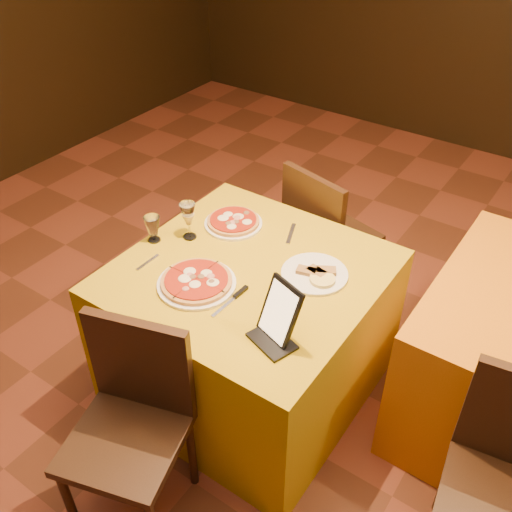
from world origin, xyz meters
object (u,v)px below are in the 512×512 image
Objects in this scene: pizza_near at (197,282)px; wine_glass at (188,221)px; chair_side_near at (502,505)px; water_glass at (153,229)px; pizza_far at (233,222)px; chair_main_near at (125,442)px; tablet at (280,312)px; main_table at (250,330)px; chair_main_far at (333,236)px.

wine_glass is (-0.25, 0.26, 0.08)m from pizza_near.
wine_glass reaches higher than chair_side_near.
wine_glass is 0.17m from water_glass.
water_glass is at bearing -125.96° from pizza_far.
chair_main_near is 0.77m from tablet.
water_glass is at bearing 106.92° from chair_main_near.
water_glass is at bearing 165.70° from chair_side_near.
pizza_far is 2.19× the size of water_glass.
water_glass is (-0.37, 0.14, 0.05)m from pizza_near.
main_table is at bearing 59.86° from pizza_near.
chair_main_far is 7.00× the size of water_glass.
main_table is at bearing -6.39° from wine_glass.
chair_side_near is (1.25, 0.56, 0.00)m from chair_main_near.
pizza_far is at bearing 137.65° from main_table.
chair_side_near reaches higher than pizza_near.
chair_side_near is (1.25, -1.09, 0.00)m from chair_main_far.
pizza_far is (-0.27, 1.07, 0.31)m from chair_main_near.
chair_main_far is 2.68× the size of pizza_near.
tablet reaches higher than pizza_far.
chair_main_far is (0.00, 1.65, 0.00)m from chair_main_near.
pizza_near is (-0.12, -0.21, 0.39)m from main_table.
chair_main_near is 4.79× the size of wine_glass.
pizza_near is 1.39× the size of tablet.
water_glass is 0.85m from tablet.
chair_side_near is 1.70m from wine_glass.
pizza_near is 0.40m from water_glass.
tablet is (0.82, -0.19, 0.06)m from water_glass.
chair_main_near and chair_main_far have the same top height.
wine_glass is at bearing 78.26° from chair_main_far.
water_glass is at bearing -174.58° from tablet.
chair_side_near reaches higher than pizza_far.
pizza_far is at bearing 153.40° from chair_side_near.
main_table is 0.83m from chair_main_near.
chair_main_near reaches higher than pizza_near.
water_glass is (-0.12, -0.12, -0.03)m from wine_glass.
pizza_far is 0.79m from tablet.
chair_side_near is 3.73× the size of tablet.
wine_glass reaches higher than pizza_far.
main_table is 4.51× the size of tablet.
chair_main_far is 1.66m from chair_side_near.
water_glass is at bearing -171.59° from main_table.
main_table is 0.83m from chair_main_far.
tablet is at bearing 120.77° from chair_main_far.
chair_main_far is 4.79× the size of wine_glass.
chair_main_far is 1.21m from tablet.
tablet is (0.45, -0.05, 0.10)m from pizza_near.
chair_main_near is at bearing -56.35° from water_glass.
pizza_far is 1.50× the size of wine_glass.
main_table is 0.67m from water_glass.
pizza_near is at bearing -72.59° from pizza_far.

